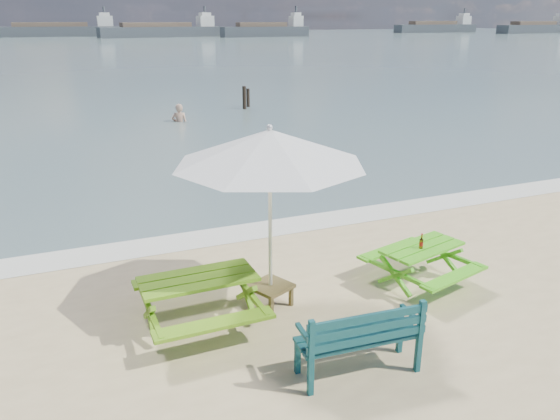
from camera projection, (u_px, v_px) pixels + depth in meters
name	position (u px, v px, depth m)	size (l,w,h in m)	color
sea	(67.00, 46.00, 81.11)	(300.00, 300.00, 0.00)	slate
foam_strip	(230.00, 234.00, 11.12)	(22.00, 0.90, 0.01)	silver
picnic_table_left	(199.00, 303.00, 7.73)	(1.64, 1.82, 0.77)	#5F9817
picnic_table_right	(421.00, 266.00, 8.98)	(1.76, 1.88, 0.68)	#4AB51B
park_bench	(358.00, 351.00, 6.75)	(1.58, 0.63, 0.95)	#104146
side_table	(271.00, 295.00, 8.33)	(0.73, 0.73, 0.36)	brown
patio_umbrella	(270.00, 147.00, 7.56)	(3.67, 3.67, 2.74)	silver
beer_bottle	(421.00, 244.00, 8.76)	(0.06, 0.06, 0.25)	#8E4014
swimmer	(180.00, 125.00, 23.12)	(0.77, 0.62, 1.82)	tan
mooring_pilings	(246.00, 100.00, 26.29)	(0.57, 0.77, 1.28)	black
cargo_ships	(306.00, 30.00, 129.39)	(143.30, 25.61, 4.40)	#3B4146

